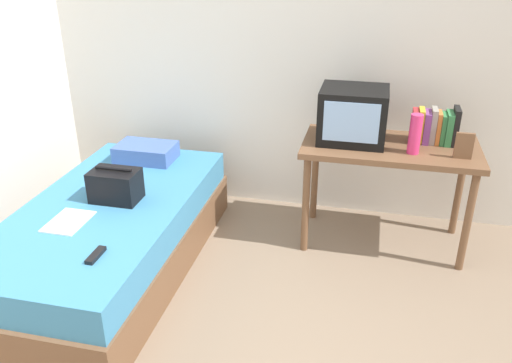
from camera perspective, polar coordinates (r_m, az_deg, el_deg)
The scene contains 11 objects.
wall_back at distance 3.99m, azimuth 5.29°, elevation 14.76°, with size 5.20×0.10×2.60m, color silver.
bed at distance 3.56m, azimuth -15.49°, elevation -5.78°, with size 1.00×2.00×0.48m.
desk at distance 3.67m, azimuth 14.20°, elevation 2.49°, with size 1.16×0.60×0.74m.
tv at distance 3.59m, azimuth 10.44°, elevation 7.10°, with size 0.44×0.39×0.36m.
water_bottle at distance 3.48m, azimuth 16.81°, elevation 4.94°, with size 0.08×0.08×0.26m, color #E53372.
book_row at distance 3.72m, azimuth 18.76°, elevation 5.63°, with size 0.29×0.16×0.25m.
picture_frame at distance 3.51m, azimuth 21.57°, elevation 3.61°, with size 0.11×0.02×0.17m, color brown.
pillow at distance 4.02m, azimuth -11.80°, elevation 3.13°, with size 0.43×0.28×0.12m, color #4766AD.
handbag at distance 3.43m, azimuth -14.95°, elevation -0.41°, with size 0.30×0.20×0.22m.
magazine at distance 3.30m, azimuth -19.62°, elevation -4.09°, with size 0.21×0.29×0.01m, color white.
remote_dark at distance 2.91m, azimuth -16.94°, elevation -7.62°, with size 0.04×0.16×0.02m, color black.
Camera 1 is at (0.54, -1.88, 2.03)m, focal length 37.00 mm.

